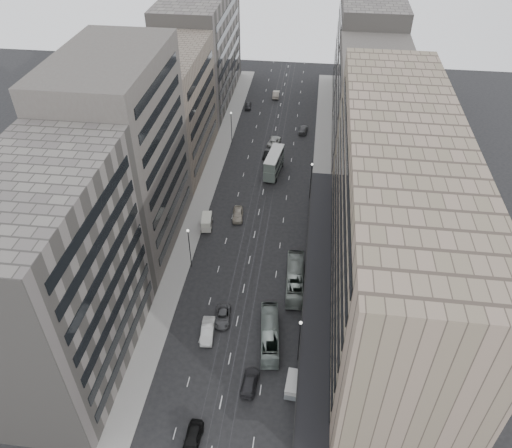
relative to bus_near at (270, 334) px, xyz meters
The scene contains 30 objects.
ground 5.94m from the bus_near, 158.57° to the left, with size 220.00×220.00×0.00m, color black.
sidewalk_right 40.18m from the bus_near, 80.47° to the left, with size 4.00×125.00×0.15m, color gray.
sidewalk_left 43.26m from the bus_near, 113.66° to the left, with size 4.00×125.00×0.15m, color gray.
department_store 23.28m from the bus_near, 32.10° to the left, with size 19.20×60.00×30.00m.
building_right_mid 57.43m from the bus_near, 73.38° to the left, with size 15.00×28.00×24.00m, color #4D4742.
building_right_far 86.54m from the bus_near, 79.13° to the left, with size 15.00×32.00×28.00m, color slate.
building_left_a 30.62m from the bus_near, 167.61° to the right, with size 15.00×28.00×30.00m, color slate.
building_left_b 37.50m from the bus_near, 141.84° to the left, with size 15.00×26.00×34.00m, color #4D4742.
building_left_c 56.17m from the bus_near, 119.17° to the left, with size 15.00×28.00×25.00m, color #6C6154.
building_left_d 86.34m from the bus_near, 108.32° to the left, with size 15.00×38.00×28.00m, color slate.
lamp_right_near 6.40m from the bus_near, 33.69° to the right, with size 0.44×0.44×8.32m.
lamp_right_far 37.54m from the bus_near, 83.31° to the left, with size 0.44×0.44×8.32m.
lamp_left_near 20.95m from the bus_near, 136.87° to the left, with size 0.44×0.44×8.32m.
lamp_left_far 59.17m from the bus_near, 104.77° to the left, with size 0.44×0.44×8.32m.
bus_near is the anchor object (origin of this frame).
bus_far 12.17m from the bus_near, 76.08° to the left, with size 2.71×11.57×3.22m, color #8F9A91.
double_decker 45.65m from the bus_near, 94.84° to the left, with size 3.81×9.37×4.98m.
vw_microbus 8.65m from the bus_near, 63.56° to the right, with size 2.03×3.99×2.09m.
panel_van 28.97m from the bus_near, 120.15° to the left, with size 2.37×4.19×2.52m.
sedan_0 18.45m from the bus_near, 115.00° to the right, with size 2.00×4.98×1.70m, color black.
sedan_1 9.32m from the bus_near, behind, with size 1.82×5.22×1.72m, color silver.
sedan_2 8.25m from the bus_near, 157.72° to the left, with size 2.23×4.84×1.34m, color #4D4E4F.
sedan_3 8.07m from the bus_near, 103.58° to the right, with size 2.07×5.09×1.48m, color #28282A.
sedan_4 30.22m from the bus_near, 107.77° to the left, with size 1.99×4.94×1.68m, color #A89D8B.
sedan_5 52.67m from the bus_near, 96.50° to the left, with size 1.47×4.21×1.39m, color black.
sedan_6 58.66m from the bus_near, 94.90° to the left, with size 2.52×5.47×1.52m, color beige.
sedan_7 65.28m from the bus_near, 88.65° to the left, with size 1.99×4.89×1.42m, color #4F5051.
sedan_8 78.07m from the bus_near, 100.22° to the left, with size 1.61×4.01×1.37m, color #2B2B2E.
sedan_9 85.22m from the bus_near, 94.76° to the left, with size 1.75×5.01×1.65m, color #A69A89.
pedestrian 14.50m from the bus_near, 59.84° to the right, with size 0.68×0.45×1.87m, color black.
Camera 1 is at (9.24, -48.92, 59.77)m, focal length 35.00 mm.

